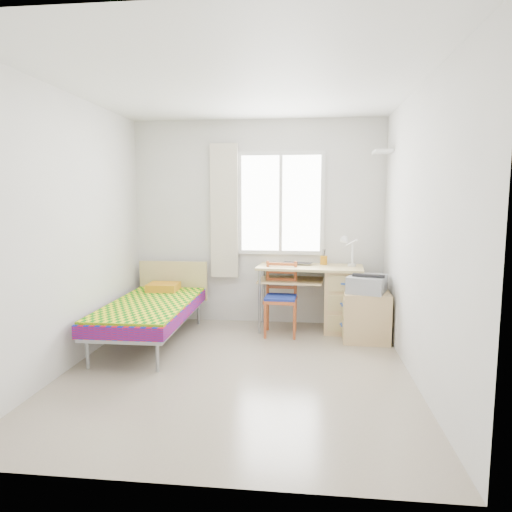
% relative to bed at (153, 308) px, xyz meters
% --- Properties ---
extents(floor, '(3.50, 3.50, 0.00)m').
position_rel_bed_xyz_m(floor, '(1.09, -0.78, -0.39)').
color(floor, '#BCAD93').
rests_on(floor, ground).
extents(ceiling, '(3.50, 3.50, 0.00)m').
position_rel_bed_xyz_m(ceiling, '(1.09, -0.78, 2.21)').
color(ceiling, white).
rests_on(ceiling, wall_back).
extents(wall_back, '(3.20, 0.00, 3.20)m').
position_rel_bed_xyz_m(wall_back, '(1.09, 0.97, 0.91)').
color(wall_back, silver).
rests_on(wall_back, ground).
extents(wall_left, '(0.00, 3.50, 3.50)m').
position_rel_bed_xyz_m(wall_left, '(-0.51, -0.78, 0.91)').
color(wall_left, silver).
rests_on(wall_left, ground).
extents(wall_right, '(0.00, 3.50, 3.50)m').
position_rel_bed_xyz_m(wall_right, '(2.69, -0.78, 0.91)').
color(wall_right, silver).
rests_on(wall_right, ground).
extents(window, '(1.10, 0.04, 1.30)m').
position_rel_bed_xyz_m(window, '(1.39, 0.95, 1.16)').
color(window, white).
rests_on(window, wall_back).
extents(curtain, '(0.35, 0.05, 1.70)m').
position_rel_bed_xyz_m(curtain, '(0.67, 0.90, 1.06)').
color(curtain, beige).
rests_on(curtain, wall_back).
extents(floating_shelf, '(0.20, 0.32, 0.03)m').
position_rel_bed_xyz_m(floating_shelf, '(2.58, 0.62, 1.76)').
color(floating_shelf, white).
rests_on(floating_shelf, wall_right).
extents(bed, '(0.89, 1.86, 0.80)m').
position_rel_bed_xyz_m(bed, '(0.00, 0.00, 0.00)').
color(bed, gray).
rests_on(bed, floor).
extents(desk, '(1.31, 0.68, 0.79)m').
position_rel_bed_xyz_m(desk, '(2.10, 0.68, 0.04)').
color(desk, tan).
rests_on(desk, floor).
extents(chair, '(0.39, 0.39, 0.87)m').
position_rel_bed_xyz_m(chair, '(1.43, 0.46, 0.10)').
color(chair, '#A3391F').
rests_on(chair, floor).
extents(cabinet, '(0.54, 0.48, 0.56)m').
position_rel_bed_xyz_m(cabinet, '(2.40, 0.30, -0.11)').
color(cabinet, tan).
rests_on(cabinet, floor).
extents(printer, '(0.51, 0.55, 0.19)m').
position_rel_bed_xyz_m(printer, '(2.40, 0.31, 0.27)').
color(printer, '#97989E').
rests_on(printer, cabinet).
extents(laptop, '(0.41, 0.31, 0.03)m').
position_rel_bed_xyz_m(laptop, '(1.59, 0.73, 0.42)').
color(laptop, black).
rests_on(laptop, desk).
extents(pen_cup, '(0.10, 0.10, 0.11)m').
position_rel_bed_xyz_m(pen_cup, '(1.93, 0.82, 0.46)').
color(pen_cup, orange).
rests_on(pen_cup, desk).
extents(task_lamp, '(0.22, 0.31, 0.39)m').
position_rel_bed_xyz_m(task_lamp, '(2.21, 0.60, 0.64)').
color(task_lamp, white).
rests_on(task_lamp, desk).
extents(book, '(0.19, 0.24, 0.02)m').
position_rel_bed_xyz_m(book, '(1.53, 0.70, 0.20)').
color(book, gray).
rests_on(book, desk).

